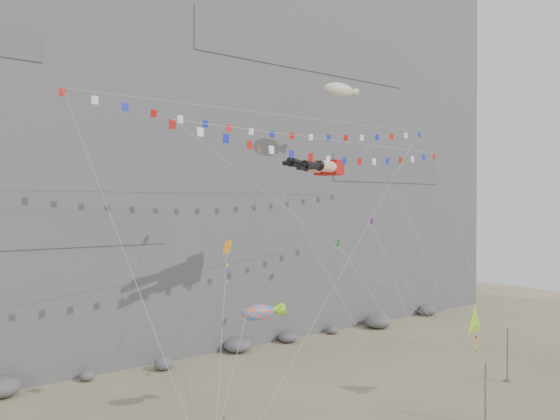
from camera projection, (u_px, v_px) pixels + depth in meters
ground at (370, 405)px, 37.71m from camera, size 120.00×120.00×0.00m
cliff at (168, 108)px, 63.04m from camera, size 80.00×28.00×50.00m
talus_boulders at (238, 346)px, 51.30m from camera, size 60.00×3.00×1.20m
anchor_pole_center at (485, 394)px, 34.45m from camera, size 0.12×0.12×3.86m
anchor_pole_right at (507, 355)px, 42.72m from camera, size 0.12×0.12×4.25m
legs_kite at (319, 167)px, 42.96m from camera, size 6.93×16.71×22.84m
flag_banner_upper at (282, 115)px, 45.46m from camera, size 35.34×14.29×29.44m
flag_banner_lower at (337, 141)px, 41.15m from camera, size 28.97×9.20×23.15m
harlequin_kite at (227, 248)px, 34.37m from camera, size 5.98×7.77×14.02m
fish_windsock at (258, 313)px, 34.41m from camera, size 8.53×5.88×10.92m
delta_kite at (476, 323)px, 37.79m from camera, size 6.57×5.23×8.95m
blimp_windsock at (339, 90)px, 51.47m from camera, size 7.79×14.49×28.69m
small_kite_a at (262, 155)px, 42.30m from camera, size 1.78×15.45×23.52m
small_kite_b at (373, 223)px, 45.88m from camera, size 5.51×11.90×17.46m
small_kite_c at (341, 247)px, 38.13m from camera, size 1.75×10.41×14.91m
small_kite_d at (399, 193)px, 49.57m from camera, size 8.58×15.22×22.54m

